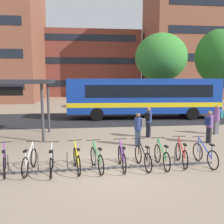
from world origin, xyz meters
TOP-DOWN VIEW (x-y plane):
  - ground at (0.00, 0.00)m, footprint 200.00×200.00m
  - bus_lane_asphalt at (0.00, 11.13)m, footprint 80.00×7.20m
  - city_bus at (3.69, 11.13)m, footprint 12.15×3.27m
  - bike_rack at (-0.19, -0.11)m, footprint 7.97×0.31m
  - parked_bicycle_purple_0 at (-3.82, -0.10)m, footprint 0.63×1.68m
  - parked_bicycle_white_1 at (-2.98, -0.11)m, footprint 0.52×1.72m
  - parked_bicycle_silver_2 at (-2.21, -0.27)m, footprint 0.52×1.72m
  - parked_bicycle_yellow_3 at (-1.35, -0.14)m, footprint 0.52×1.71m
  - parked_bicycle_green_4 at (-0.64, -0.17)m, footprint 0.56×1.69m
  - parked_bicycle_purple_5 at (0.26, -0.13)m, footprint 0.52×1.72m
  - parked_bicycle_black_6 at (1.04, -0.13)m, footprint 0.52×1.72m
  - parked_bicycle_green_7 at (1.77, -0.11)m, footprint 0.52×1.72m
  - parked_bicycle_red_8 at (2.58, 0.03)m, footprint 0.52×1.72m
  - parked_bicycle_blue_9 at (3.44, -0.11)m, footprint 0.52×1.72m
  - commuter_teal_pack_0 at (6.63, 4.78)m, footprint 0.57×0.41m
  - commuter_black_pack_1 at (2.47, 4.50)m, footprint 0.53×0.61m
  - commuter_navy_pack_2 at (5.18, 2.95)m, footprint 0.59×0.59m
  - commuter_grey_pack_3 at (1.54, 2.82)m, footprint 0.57×0.41m
  - street_tree_0 at (13.21, 16.89)m, footprint 4.71×4.71m
  - street_tree_1 at (6.73, 16.01)m, footprint 5.14×5.14m
  - building_right_wing at (21.02, 31.92)m, footprint 22.45×10.30m
  - building_centre_block at (-0.38, 40.41)m, footprint 19.25×10.85m

SIDE VIEW (x-z plane):
  - ground at x=0.00m, z-range 0.00..0.00m
  - bus_lane_asphalt at x=0.00m, z-range 0.00..0.01m
  - bike_rack at x=-0.19m, z-range -0.26..0.44m
  - parked_bicycle_purple_0 at x=-3.82m, z-range -0.11..0.88m
  - parked_bicycle_white_1 at x=-2.98m, z-range -0.11..0.88m
  - parked_bicycle_silver_2 at x=-2.21m, z-range -0.11..0.88m
  - parked_bicycle_yellow_3 at x=-1.35m, z-range -0.11..0.88m
  - parked_bicycle_green_4 at x=-0.64m, z-range -0.11..0.88m
  - parked_bicycle_purple_5 at x=0.26m, z-range -0.11..0.88m
  - parked_bicycle_black_6 at x=1.04m, z-range -0.11..0.88m
  - parked_bicycle_green_7 at x=1.77m, z-range -0.11..0.88m
  - parked_bicycle_red_8 at x=2.58m, z-range -0.11..0.88m
  - parked_bicycle_blue_9 at x=3.44m, z-range -0.11..0.88m
  - commuter_grey_pack_3 at x=1.54m, z-range 0.12..1.73m
  - commuter_navy_pack_2 at x=5.18m, z-range 0.12..1.76m
  - commuter_black_pack_1 at x=2.47m, z-range 0.13..1.78m
  - commuter_teal_pack_0 at x=6.63m, z-range 0.12..1.82m
  - city_bus at x=3.69m, z-range 0.18..3.38m
  - street_tree_1 at x=6.73m, z-range 1.44..9.10m
  - street_tree_0 at x=13.21m, z-range 1.33..9.64m
  - building_centre_block at x=-0.38m, z-range 0.00..11.51m
  - building_right_wing at x=21.02m, z-range 0.00..19.42m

